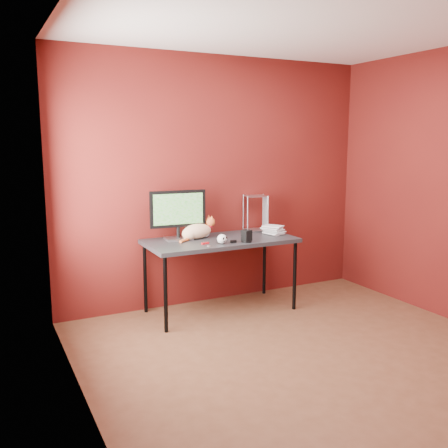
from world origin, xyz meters
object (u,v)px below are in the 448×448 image
speaker (247,237)px  book_stack (269,187)px  desk (221,244)px  cat (197,231)px  monitor (178,212)px  skull_mug (222,239)px

speaker → book_stack: 0.63m
desk → cat: 0.27m
monitor → cat: size_ratio=1.26×
monitor → desk: bearing=-19.5°
skull_mug → book_stack: bearing=-3.4°
monitor → skull_mug: monitor is taller
skull_mug → desk: bearing=47.6°
cat → skull_mug: bearing=-83.8°
desk → skull_mug: skull_mug is taller
monitor → speaker: 0.72m
desk → monitor: (-0.39, 0.17, 0.32)m
skull_mug → book_stack: size_ratio=0.10×
desk → speaker: 0.31m
skull_mug → speaker: 0.25m
desk → book_stack: bearing=-2.4°
speaker → book_stack: book_stack is taller
book_stack → skull_mug: bearing=-163.4°
cat → book_stack: bearing=-22.9°
skull_mug → monitor: bearing=107.9°
cat → speaker: (0.36, -0.37, -0.02)m
desk → speaker: (0.16, -0.25, 0.11)m
cat → speaker: bearing=-57.8°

